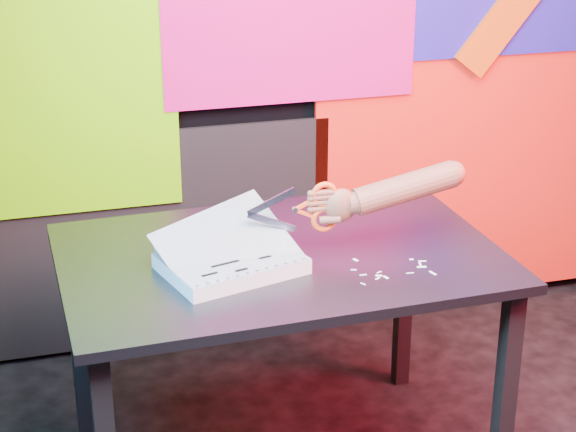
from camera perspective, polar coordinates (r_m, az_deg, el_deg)
name	(u,v)px	position (r m, az deg, el deg)	size (l,w,h in m)	color
room	(574,86)	(2.30, 16.57, 7.40)	(3.01, 3.01, 2.71)	black
backdrop	(369,94)	(3.69, 4.82, 7.23)	(2.88, 0.05, 2.08)	red
work_table	(280,279)	(2.83, -0.50, -3.74)	(1.28, 0.87, 0.75)	black
printout_stack	(231,262)	(2.67, -3.40, -2.76)	(0.43, 0.35, 0.19)	beige
scissors	(318,208)	(2.73, 1.78, 0.50)	(0.27, 0.02, 0.15)	#A1A5C7
hand_forearm	(394,191)	(2.78, 6.33, 1.50)	(0.46, 0.09, 0.16)	brown
paper_clippings	(395,270)	(2.70, 6.36, -3.19)	(0.23, 0.17, 0.00)	silver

